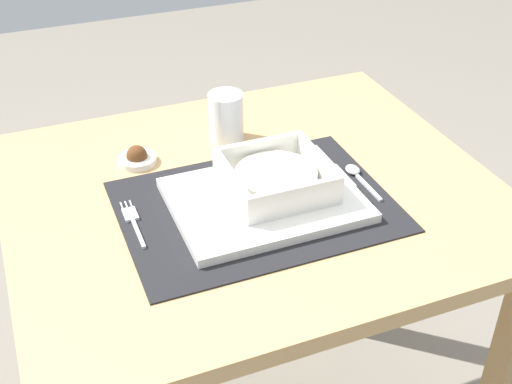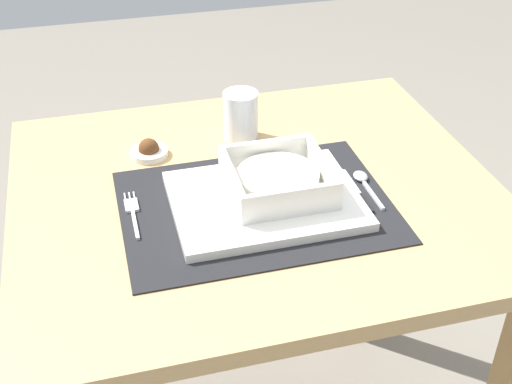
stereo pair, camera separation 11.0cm
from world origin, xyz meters
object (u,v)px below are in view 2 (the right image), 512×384
object	(u,v)px
fork	(133,211)
condiment_saucer	(149,151)
bread_knife	(349,198)
drinking_glass	(241,118)
porridge_bowl	(278,180)
dining_table	(256,243)
spoon	(363,180)
butter_knife	(357,193)

from	to	relation	value
fork	condiment_saucer	size ratio (longest dim) A/B	1.87
condiment_saucer	bread_knife	bearing A→B (deg)	-37.61
drinking_glass	porridge_bowl	bearing A→B (deg)	-87.71
dining_table	spoon	xyz separation A→B (m)	(0.18, -0.04, 0.13)
fork	drinking_glass	distance (m)	0.31
porridge_bowl	condiment_saucer	world-z (taller)	porridge_bowl
dining_table	fork	size ratio (longest dim) A/B	6.35
bread_knife	condiment_saucer	size ratio (longest dim) A/B	1.96
fork	butter_knife	size ratio (longest dim) A/B	0.99
condiment_saucer	dining_table	bearing A→B (deg)	-43.38
porridge_bowl	butter_knife	size ratio (longest dim) A/B	1.24
spoon	butter_knife	xyz separation A→B (m)	(-0.02, -0.03, -0.00)
porridge_bowl	bread_knife	xyz separation A→B (m)	(0.11, -0.04, -0.03)
butter_knife	condiment_saucer	xyz separation A→B (m)	(-0.32, 0.22, 0.00)
porridge_bowl	butter_knife	distance (m)	0.14
spoon	bread_knife	bearing A→B (deg)	-133.73
condiment_saucer	spoon	bearing A→B (deg)	-28.91
spoon	drinking_glass	distance (m)	0.27
dining_table	drinking_glass	world-z (taller)	drinking_glass
porridge_bowl	drinking_glass	bearing A→B (deg)	92.29
butter_knife	drinking_glass	xyz separation A→B (m)	(-0.14, 0.25, 0.04)
dining_table	fork	xyz separation A→B (m)	(-0.22, -0.02, 0.13)
bread_knife	porridge_bowl	bearing A→B (deg)	165.16
bread_knife	dining_table	bearing A→B (deg)	153.78
dining_table	bread_knife	size ratio (longest dim) A/B	6.07
drinking_glass	fork	bearing A→B (deg)	-139.28
porridge_bowl	fork	xyz separation A→B (m)	(-0.24, 0.02, -0.03)
drinking_glass	condiment_saucer	xyz separation A→B (m)	(-0.18, -0.02, -0.03)
fork	drinking_glass	bearing A→B (deg)	44.42
porridge_bowl	dining_table	bearing A→B (deg)	121.55
porridge_bowl	condiment_saucer	xyz separation A→B (m)	(-0.19, 0.20, -0.03)
butter_knife	bread_knife	xyz separation A→B (m)	(-0.02, -0.01, -0.00)
drinking_glass	butter_knife	bearing A→B (deg)	-60.21
dining_table	fork	distance (m)	0.25
spoon	condiment_saucer	xyz separation A→B (m)	(-0.35, 0.19, 0.00)
butter_knife	bread_knife	size ratio (longest dim) A/B	0.97
porridge_bowl	bread_knife	size ratio (longest dim) A/B	1.21
bread_knife	drinking_glass	distance (m)	0.29
fork	condiment_saucer	xyz separation A→B (m)	(0.05, 0.18, 0.00)
spoon	drinking_glass	bearing A→B (deg)	128.22
dining_table	drinking_glass	xyz separation A→B (m)	(0.02, 0.18, 0.16)
bread_knife	fork	bearing A→B (deg)	174.02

